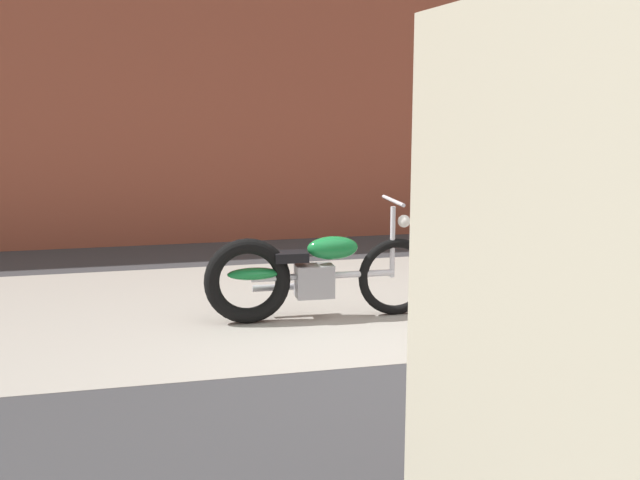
% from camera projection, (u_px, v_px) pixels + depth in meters
% --- Properties ---
extents(ground_plane, '(80.00, 80.00, 0.00)m').
position_uv_depth(ground_plane, '(410.00, 363.00, 5.41)').
color(ground_plane, '#38383A').
extents(sidewalk_slab, '(36.00, 3.50, 0.01)m').
position_uv_depth(sidewalk_slab, '(346.00, 300.00, 7.08)').
color(sidewalk_slab, '#9E998E').
rests_on(sidewalk_slab, ground).
extents(brick_building_wall, '(36.00, 0.50, 5.14)m').
position_uv_depth(brick_building_wall, '(279.00, 44.00, 9.91)').
color(brick_building_wall, brown).
rests_on(brick_building_wall, ground).
extents(motorcycle_green, '(2.01, 0.58, 1.03)m').
position_uv_depth(motorcycle_green, '(305.00, 275.00, 6.41)').
color(motorcycle_green, black).
rests_on(motorcycle_green, ground).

